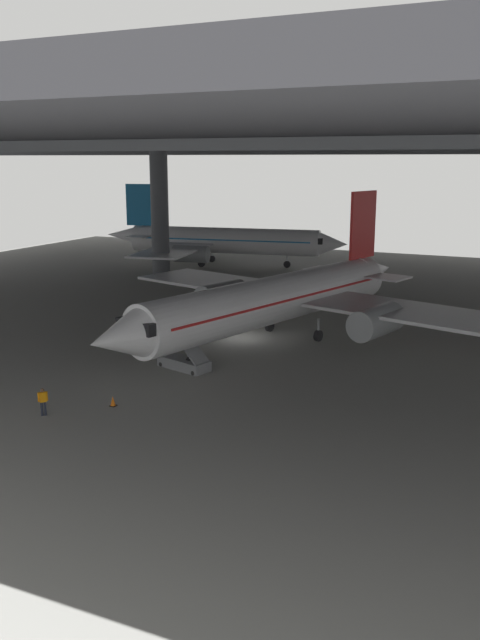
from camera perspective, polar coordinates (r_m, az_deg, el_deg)
ground_plane at (r=54.20m, az=-0.01°, el=-1.47°), size 110.00×110.00×0.00m
hangar_structure at (r=65.20m, az=5.17°, el=14.82°), size 121.00×99.00×16.25m
airplane_main at (r=52.44m, az=3.24°, el=1.80°), size 34.21×34.68×11.09m
boarding_stairs at (r=46.30m, az=-4.76°, el=-3.17°), size 4.35×2.47×4.58m
crew_worker_near_nose at (r=39.31m, az=-16.14°, el=-6.45°), size 0.41×0.43×1.58m
crew_worker_by_stairs at (r=47.75m, az=-4.07°, el=-2.38°), size 0.55×0.23×1.66m
airplane_distant at (r=91.01m, az=-1.68°, el=6.65°), size 33.12×32.33×10.54m
traffic_cone_orange at (r=40.04m, az=-10.57°, el=-6.68°), size 0.36×0.36×0.60m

